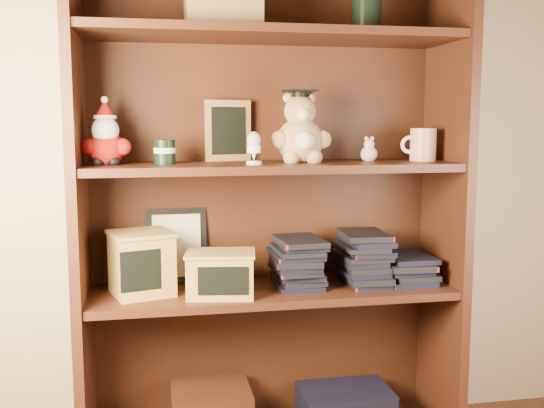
{
  "coord_description": "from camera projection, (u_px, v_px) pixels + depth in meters",
  "views": [
    {
      "loc": [
        -0.51,
        -0.64,
        1.08
      ],
      "look_at": [
        -0.14,
        1.3,
        0.82
      ],
      "focal_mm": 42.0,
      "sensor_mm": 36.0,
      "label": 1
    }
  ],
  "objects": [
    {
      "name": "teachers_tin",
      "position": [
        165.0,
        152.0,
        1.91
      ],
      "size": [
        0.07,
        0.07,
        0.07
      ],
      "color": "black",
      "rests_on": "shelf_upper"
    },
    {
      "name": "santa_plush",
      "position": [
        106.0,
        139.0,
        1.87
      ],
      "size": [
        0.15,
        0.11,
        0.21
      ],
      "color": "#A50F0F",
      "rests_on": "shelf_upper"
    },
    {
      "name": "treats_box",
      "position": [
        141.0,
        263.0,
        1.94
      ],
      "size": [
        0.22,
        0.22,
        0.19
      ],
      "color": "tan",
      "rests_on": "shelf_lower"
    },
    {
      "name": "certificate_frame",
      "position": [
        177.0,
        245.0,
        2.1
      ],
      "size": [
        0.2,
        0.05,
        0.24
      ],
      "color": "black",
      "rests_on": "shelf_lower"
    },
    {
      "name": "book_stack_left",
      "position": [
        297.0,
        262.0,
        2.04
      ],
      "size": [
        0.14,
        0.2,
        0.16
      ],
      "color": "black",
      "rests_on": "shelf_lower"
    },
    {
      "name": "grad_teddy_bear",
      "position": [
        300.0,
        134.0,
        1.98
      ],
      "size": [
        0.19,
        0.16,
        0.23
      ],
      "color": "tan",
      "rests_on": "shelf_upper"
    },
    {
      "name": "chalkboard_plaque",
      "position": [
        228.0,
        132.0,
        2.06
      ],
      "size": [
        0.15,
        0.1,
        0.2
      ],
      "color": "#9E7547",
      "rests_on": "shelf_upper"
    },
    {
      "name": "pink_figurine",
      "position": [
        369.0,
        152.0,
        2.03
      ],
      "size": [
        0.05,
        0.05,
        0.08
      ],
      "color": "beige",
      "rests_on": "shelf_upper"
    },
    {
      "name": "book_stack_mid",
      "position": [
        363.0,
        259.0,
        2.08
      ],
      "size": [
        0.14,
        0.2,
        0.16
      ],
      "color": "black",
      "rests_on": "shelf_lower"
    },
    {
      "name": "shelf_upper",
      "position": [
        272.0,
        167.0,
        1.98
      ],
      "size": [
        1.14,
        0.33,
        0.02
      ],
      "color": "#3E1E11",
      "rests_on": "ground"
    },
    {
      "name": "book_stack_right",
      "position": [
        407.0,
        269.0,
        2.11
      ],
      "size": [
        0.14,
        0.2,
        0.08
      ],
      "color": "black",
      "rests_on": "shelf_lower"
    },
    {
      "name": "teacher_mug",
      "position": [
        422.0,
        145.0,
        2.06
      ],
      "size": [
        0.12,
        0.08,
        0.11
      ],
      "color": "silver",
      "rests_on": "shelf_upper"
    },
    {
      "name": "shelf_lower",
      "position": [
        272.0,
        291.0,
        2.03
      ],
      "size": [
        1.14,
        0.33,
        0.02
      ],
      "color": "#3E1E11",
      "rests_on": "ground"
    },
    {
      "name": "bookcase",
      "position": [
        268.0,
        215.0,
        2.05
      ],
      "size": [
        1.2,
        0.35,
        1.6
      ],
      "color": "#3E1E11",
      "rests_on": "ground"
    },
    {
      "name": "egg_cup",
      "position": [
        254.0,
        147.0,
        1.89
      ],
      "size": [
        0.05,
        0.05,
        0.1
      ],
      "color": "white",
      "rests_on": "shelf_upper"
    },
    {
      "name": "pencils_box",
      "position": [
        221.0,
        274.0,
        1.93
      ],
      "size": [
        0.23,
        0.18,
        0.14
      ],
      "color": "tan",
      "rests_on": "shelf_lower"
    }
  ]
}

